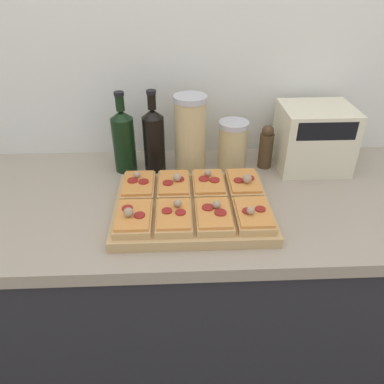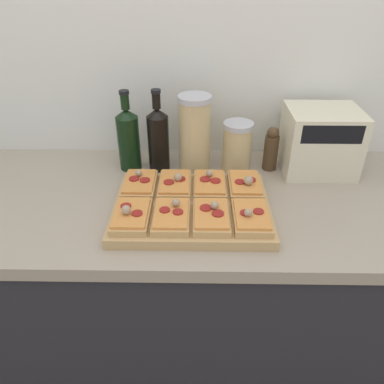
{
  "view_description": "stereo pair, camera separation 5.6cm",
  "coord_description": "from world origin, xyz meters",
  "px_view_note": "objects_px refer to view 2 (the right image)",
  "views": [
    {
      "loc": [
        -0.08,
        -0.67,
        1.57
      ],
      "look_at": [
        -0.04,
        0.26,
        0.97
      ],
      "focal_mm": 35.0,
      "sensor_mm": 36.0,
      "label": 1
    },
    {
      "loc": [
        -0.02,
        -0.67,
        1.57
      ],
      "look_at": [
        -0.04,
        0.26,
        0.97
      ],
      "focal_mm": 35.0,
      "sensor_mm": 36.0,
      "label": 2
    }
  ],
  "objects_px": {
    "olive_oil_bottle": "(128,138)",
    "wine_bottle": "(158,138)",
    "cutting_board": "(192,208)",
    "grain_jar_tall": "(195,134)",
    "toaster_oven": "(320,141)",
    "pepper_mill": "(271,149)",
    "grain_jar_short": "(237,146)"
  },
  "relations": [
    {
      "from": "olive_oil_bottle",
      "to": "wine_bottle",
      "type": "xyz_separation_m",
      "value": [
        0.1,
        0.0,
        0.0
      ]
    },
    {
      "from": "cutting_board",
      "to": "grain_jar_tall",
      "type": "relative_size",
      "value": 1.72
    },
    {
      "from": "olive_oil_bottle",
      "to": "toaster_oven",
      "type": "xyz_separation_m",
      "value": [
        0.66,
        -0.0,
        -0.01
      ]
    },
    {
      "from": "pepper_mill",
      "to": "grain_jar_tall",
      "type": "bearing_deg",
      "value": 180.0
    },
    {
      "from": "grain_jar_short",
      "to": "toaster_oven",
      "type": "bearing_deg",
      "value": -0.17
    },
    {
      "from": "wine_bottle",
      "to": "grain_jar_short",
      "type": "relative_size",
      "value": 1.65
    },
    {
      "from": "cutting_board",
      "to": "wine_bottle",
      "type": "distance_m",
      "value": 0.31
    },
    {
      "from": "grain_jar_short",
      "to": "toaster_oven",
      "type": "distance_m",
      "value": 0.28
    },
    {
      "from": "olive_oil_bottle",
      "to": "pepper_mill",
      "type": "relative_size",
      "value": 1.77
    },
    {
      "from": "wine_bottle",
      "to": "pepper_mill",
      "type": "bearing_deg",
      "value": -0.0
    },
    {
      "from": "cutting_board",
      "to": "olive_oil_bottle",
      "type": "xyz_separation_m",
      "value": [
        -0.22,
        0.27,
        0.1
      ]
    },
    {
      "from": "grain_jar_tall",
      "to": "olive_oil_bottle",
      "type": "bearing_deg",
      "value": 180.0
    },
    {
      "from": "pepper_mill",
      "to": "grain_jar_short",
      "type": "bearing_deg",
      "value": -180.0
    },
    {
      "from": "olive_oil_bottle",
      "to": "pepper_mill",
      "type": "xyz_separation_m",
      "value": [
        0.49,
        0.0,
        -0.04
      ]
    },
    {
      "from": "cutting_board",
      "to": "grain_jar_tall",
      "type": "xyz_separation_m",
      "value": [
        0.0,
        0.27,
        0.12
      ]
    },
    {
      "from": "olive_oil_bottle",
      "to": "wine_bottle",
      "type": "height_order",
      "value": "wine_bottle"
    },
    {
      "from": "grain_jar_tall",
      "to": "pepper_mill",
      "type": "bearing_deg",
      "value": 0.0
    },
    {
      "from": "grain_jar_tall",
      "to": "pepper_mill",
      "type": "height_order",
      "value": "grain_jar_tall"
    },
    {
      "from": "olive_oil_bottle",
      "to": "grain_jar_short",
      "type": "xyz_separation_m",
      "value": [
        0.37,
        -0.0,
        -0.03
      ]
    },
    {
      "from": "grain_jar_short",
      "to": "grain_jar_tall",
      "type": "bearing_deg",
      "value": 180.0
    },
    {
      "from": "olive_oil_bottle",
      "to": "wine_bottle",
      "type": "distance_m",
      "value": 0.1
    },
    {
      "from": "toaster_oven",
      "to": "wine_bottle",
      "type": "bearing_deg",
      "value": 179.91
    },
    {
      "from": "wine_bottle",
      "to": "toaster_oven",
      "type": "height_order",
      "value": "wine_bottle"
    },
    {
      "from": "wine_bottle",
      "to": "pepper_mill",
      "type": "relative_size",
      "value": 1.8
    },
    {
      "from": "cutting_board",
      "to": "pepper_mill",
      "type": "relative_size",
      "value": 2.88
    },
    {
      "from": "cutting_board",
      "to": "wine_bottle",
      "type": "bearing_deg",
      "value": 113.8
    },
    {
      "from": "cutting_board",
      "to": "toaster_oven",
      "type": "bearing_deg",
      "value": 31.99
    },
    {
      "from": "grain_jar_tall",
      "to": "grain_jar_short",
      "type": "bearing_deg",
      "value": -0.0
    },
    {
      "from": "toaster_oven",
      "to": "grain_jar_short",
      "type": "bearing_deg",
      "value": 179.83
    },
    {
      "from": "grain_jar_tall",
      "to": "grain_jar_short",
      "type": "xyz_separation_m",
      "value": [
        0.15,
        -0.0,
        -0.05
      ]
    },
    {
      "from": "wine_bottle",
      "to": "toaster_oven",
      "type": "relative_size",
      "value": 1.07
    },
    {
      "from": "grain_jar_short",
      "to": "pepper_mill",
      "type": "xyz_separation_m",
      "value": [
        0.12,
        0.0,
        -0.01
      ]
    }
  ]
}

